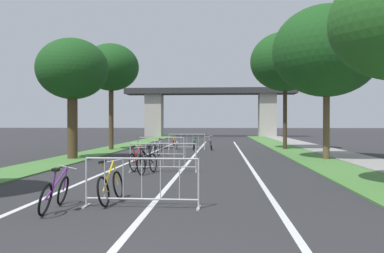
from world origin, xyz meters
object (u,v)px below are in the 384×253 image
bicycle_red_6 (138,160)px  bicycle_purple_2 (55,193)px  tree_right_cypress_far (327,51)px  tree_right_oak_near (285,62)px  bicycle_green_5 (194,145)px  bicycle_white_3 (157,149)px  bicycle_black_7 (147,163)px  crowd_barrier_fourth (187,142)px  crowd_barrier_third (161,147)px  bicycle_orange_4 (175,144)px  crowd_barrier_nearest (142,183)px  crowd_barrier_second (163,158)px  bicycle_silver_1 (211,144)px  tree_left_pine_far (111,68)px  bicycle_yellow_0 (111,186)px  tree_left_oak_mid (72,70)px

bicycle_red_6 → bicycle_purple_2: bearing=-82.5°
tree_right_cypress_far → bicycle_red_6: bearing=-148.3°
tree_right_oak_near → bicycle_green_5: tree_right_oak_near is taller
bicycle_white_3 → bicycle_black_7: bearing=107.9°
tree_right_oak_near → bicycle_green_5: size_ratio=4.85×
crowd_barrier_fourth → bicycle_purple_2: (-1.06, -19.64, -0.17)m
crowd_barrier_third → bicycle_orange_4: crowd_barrier_third is taller
bicycle_green_5 → bicycle_red_6: (-1.34, -11.99, 0.04)m
crowd_barrier_nearest → crowd_barrier_second: 6.43m
crowd_barrier_third → crowd_barrier_fourth: (0.82, 6.42, 0.00)m
bicycle_orange_4 → bicycle_black_7: size_ratio=0.99×
tree_right_oak_near → bicycle_red_6: bearing=-119.9°
bicycle_silver_1 → bicycle_black_7: (-1.90, -12.98, 0.02)m
crowd_barrier_second → bicycle_orange_4: (-1.06, 13.30, -0.18)m
tree_right_oak_near → crowd_barrier_third: bearing=-137.1°
crowd_barrier_third → bicycle_green_5: crowd_barrier_third is taller
bicycle_purple_2 → bicycle_black_7: 6.31m
tree_right_cypress_far → crowd_barrier_second: size_ratio=3.01×
tree_left_pine_far → bicycle_silver_1: tree_left_pine_far is taller
bicycle_white_3 → bicycle_red_6: size_ratio=0.99×
crowd_barrier_nearest → crowd_barrier_fourth: same height
bicycle_yellow_0 → bicycle_red_6: 6.43m
bicycle_orange_4 → bicycle_red_6: bearing=-103.3°
crowd_barrier_second → tree_right_cypress_far: bearing=37.6°
crowd_barrier_fourth → tree_left_oak_mid: bearing=-122.1°
bicycle_purple_2 → bicycle_red_6: bearing=84.2°
tree_left_oak_mid → bicycle_yellow_0: (4.81, -10.86, -4.00)m
bicycle_purple_2 → bicycle_black_7: bicycle_black_7 is taller
tree_left_oak_mid → tree_right_oak_near: 14.29m
tree_right_oak_near → bicycle_red_6: tree_right_oak_near is taller
crowd_barrier_second → bicycle_black_7: 0.74m
bicycle_green_5 → bicycle_black_7: size_ratio=0.95×
crowd_barrier_second → bicycle_silver_1: 12.52m
tree_right_cypress_far → bicycle_orange_4: bearing=136.6°
bicycle_green_5 → tree_right_oak_near: bearing=1.2°
crowd_barrier_third → crowd_barrier_fourth: size_ratio=1.00×
tree_left_pine_far → bicycle_black_7: 14.25m
tree_left_oak_mid → bicycle_red_6: (4.14, -4.47, -3.99)m
tree_right_cypress_far → bicycle_yellow_0: (-7.51, -11.44, -4.86)m
bicycle_white_3 → bicycle_orange_4: bicycle_white_3 is taller
crowd_barrier_fourth → crowd_barrier_nearest: bearing=-88.1°
crowd_barrier_third → bicycle_purple_2: size_ratio=1.41×
tree_left_pine_far → bicycle_red_6: (4.09, -11.49, -5.02)m
bicycle_orange_4 → crowd_barrier_second: bearing=-99.0°
tree_right_cypress_far → bicycle_yellow_0: tree_right_cypress_far is taller
tree_right_oak_near → bicycle_silver_1: bearing=-170.4°
crowd_barrier_nearest → crowd_barrier_third: same height
tree_right_oak_near → bicycle_silver_1: size_ratio=4.78×
crowd_barrier_second → bicycle_white_3: (-1.31, 6.81, -0.14)m
tree_right_cypress_far → crowd_barrier_nearest: tree_right_cypress_far is taller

